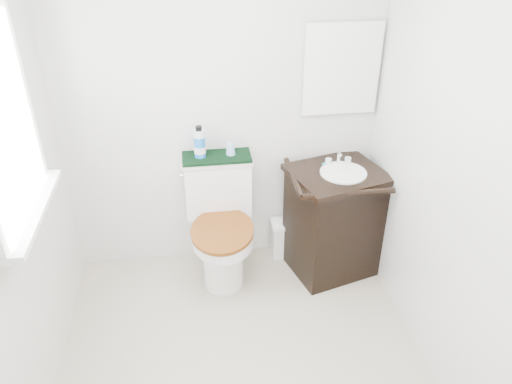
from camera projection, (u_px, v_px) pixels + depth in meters
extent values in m
plane|color=#B3A690|center=(244.00, 372.00, 2.97)|extent=(2.40, 2.40, 0.00)
plane|color=silver|center=(221.00, 109.00, 3.38)|extent=(2.40, 0.00, 2.40)
plane|color=silver|center=(460.00, 185.00, 2.49)|extent=(0.00, 2.40, 2.40)
cube|color=white|center=(0.00, 125.00, 2.27)|extent=(0.02, 0.70, 0.90)
cube|color=silver|center=(342.00, 69.00, 3.33)|extent=(0.50, 0.02, 0.60)
cylinder|color=white|center=(223.00, 259.00, 3.55)|extent=(0.29, 0.29, 0.44)
cube|color=white|center=(220.00, 238.00, 3.76)|extent=(0.29, 0.28, 0.44)
cube|color=white|center=(218.00, 188.00, 3.56)|extent=(0.46, 0.18, 0.42)
cube|color=white|center=(217.00, 160.00, 3.45)|extent=(0.48, 0.20, 0.03)
cylinder|color=white|center=(223.00, 237.00, 3.41)|extent=(0.42, 0.42, 0.08)
cylinder|color=brown|center=(222.00, 230.00, 3.38)|extent=(0.48, 0.48, 0.02)
cube|color=black|center=(333.00, 224.00, 3.64)|extent=(0.68, 0.62, 0.78)
cube|color=black|center=(337.00, 174.00, 3.43)|extent=(0.73, 0.67, 0.04)
cylinder|color=white|center=(343.00, 173.00, 3.39)|extent=(0.32, 0.32, 0.01)
ellipsoid|color=white|center=(343.00, 180.00, 3.42)|extent=(0.27, 0.27, 0.14)
cylinder|color=silver|center=(338.00, 158.00, 3.49)|extent=(0.02, 0.02, 0.10)
cube|color=white|center=(284.00, 240.00, 3.89)|extent=(0.19, 0.15, 0.27)
cube|color=white|center=(285.00, 224.00, 3.82)|extent=(0.21, 0.17, 0.03)
cube|color=black|center=(217.00, 157.00, 3.44)|extent=(0.47, 0.22, 0.02)
cylinder|color=blue|center=(200.00, 147.00, 3.39)|extent=(0.08, 0.08, 0.15)
cylinder|color=silver|center=(199.00, 134.00, 3.34)|extent=(0.08, 0.08, 0.05)
cylinder|color=black|center=(199.00, 128.00, 3.32)|extent=(0.04, 0.04, 0.03)
cone|color=#86A7DC|center=(231.00, 149.00, 3.43)|extent=(0.06, 0.06, 0.08)
ellipsoid|color=#19787C|center=(327.00, 164.00, 3.50)|extent=(0.07, 0.05, 0.02)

